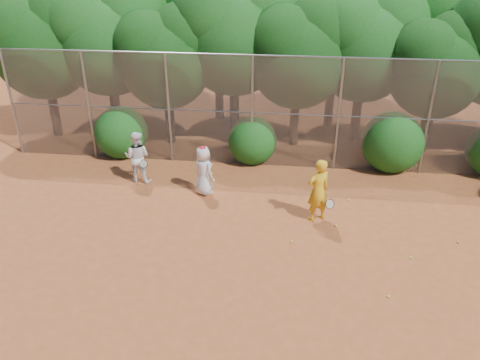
# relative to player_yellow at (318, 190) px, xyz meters

# --- Properties ---
(ground) EXTENTS (80.00, 80.00, 0.00)m
(ground) POSITION_rel_player_yellow_xyz_m (-1.29, -2.38, -0.96)
(ground) COLOR brown
(ground) RESTS_ON ground
(fence_back) EXTENTS (20.05, 0.09, 4.03)m
(fence_back) POSITION_rel_player_yellow_xyz_m (-1.41, 3.62, 1.09)
(fence_back) COLOR gray
(fence_back) RESTS_ON ground
(tree_0) EXTENTS (4.38, 3.81, 6.00)m
(tree_0) POSITION_rel_player_yellow_xyz_m (-10.73, 5.66, 2.97)
(tree_0) COLOR black
(tree_0) RESTS_ON ground
(tree_1) EXTENTS (4.64, 4.03, 6.35)m
(tree_1) POSITION_rel_player_yellow_xyz_m (-8.23, 6.16, 3.20)
(tree_1) COLOR black
(tree_1) RESTS_ON ground
(tree_2) EXTENTS (3.99, 3.47, 5.47)m
(tree_2) POSITION_rel_player_yellow_xyz_m (-5.74, 5.46, 2.62)
(tree_2) COLOR black
(tree_2) RESTS_ON ground
(tree_3) EXTENTS (4.89, 4.26, 6.70)m
(tree_3) POSITION_rel_player_yellow_xyz_m (-3.22, 6.47, 3.43)
(tree_3) COLOR black
(tree_3) RESTS_ON ground
(tree_4) EXTENTS (4.19, 3.64, 5.73)m
(tree_4) POSITION_rel_player_yellow_xyz_m (-0.73, 5.86, 2.79)
(tree_4) COLOR black
(tree_4) RESTS_ON ground
(tree_5) EXTENTS (4.51, 3.92, 6.17)m
(tree_5) POSITION_rel_player_yellow_xyz_m (1.77, 6.66, 3.08)
(tree_5) COLOR black
(tree_5) RESTS_ON ground
(tree_6) EXTENTS (3.86, 3.36, 5.29)m
(tree_6) POSITION_rel_player_yellow_xyz_m (4.26, 5.66, 2.50)
(tree_6) COLOR black
(tree_6) RESTS_ON ground
(tree_9) EXTENTS (4.83, 4.20, 6.62)m
(tree_9) POSITION_rel_player_yellow_xyz_m (-9.22, 8.47, 3.37)
(tree_9) COLOR black
(tree_9) RESTS_ON ground
(tree_10) EXTENTS (5.15, 4.48, 7.06)m
(tree_10) POSITION_rel_player_yellow_xyz_m (-4.22, 8.67, 3.66)
(tree_10) COLOR black
(tree_10) RESTS_ON ground
(tree_11) EXTENTS (4.64, 4.03, 6.35)m
(tree_11) POSITION_rel_player_yellow_xyz_m (0.77, 8.26, 3.20)
(tree_11) COLOR black
(tree_11) RESTS_ON ground
(tree_12) EXTENTS (5.02, 4.37, 6.88)m
(tree_12) POSITION_rel_player_yellow_xyz_m (5.28, 8.87, 3.55)
(tree_12) COLOR black
(tree_12) RESTS_ON ground
(bush_0) EXTENTS (2.00, 2.00, 2.00)m
(bush_0) POSITION_rel_player_yellow_xyz_m (-7.29, 3.92, 0.04)
(bush_0) COLOR #124813
(bush_0) RESTS_ON ground
(bush_1) EXTENTS (1.80, 1.80, 1.80)m
(bush_1) POSITION_rel_player_yellow_xyz_m (-2.29, 3.92, -0.06)
(bush_1) COLOR #124813
(bush_1) RESTS_ON ground
(bush_2) EXTENTS (2.20, 2.20, 2.20)m
(bush_2) POSITION_rel_player_yellow_xyz_m (2.71, 3.92, 0.14)
(bush_2) COLOR #124813
(bush_2) RESTS_ON ground
(player_yellow) EXTENTS (0.94, 0.76, 1.93)m
(player_yellow) POSITION_rel_player_yellow_xyz_m (0.00, 0.00, 0.00)
(player_yellow) COLOR gold
(player_yellow) RESTS_ON ground
(player_teen) EXTENTS (0.95, 0.91, 1.67)m
(player_teen) POSITION_rel_player_yellow_xyz_m (-3.59, 1.19, -0.14)
(player_teen) COLOR silver
(player_teen) RESTS_ON ground
(player_white) EXTENTS (0.90, 0.73, 1.79)m
(player_white) POSITION_rel_player_yellow_xyz_m (-5.98, 1.80, -0.07)
(player_white) COLOR white
(player_white) RESTS_ON ground
(ball_0) EXTENTS (0.07, 0.07, 0.07)m
(ball_0) POSITION_rel_player_yellow_xyz_m (2.41, -1.68, -0.93)
(ball_0) COLOR #B8DF28
(ball_0) RESTS_ON ground
(ball_1) EXTENTS (0.07, 0.07, 0.07)m
(ball_1) POSITION_rel_player_yellow_xyz_m (0.57, -0.35, -0.93)
(ball_1) COLOR #B8DF28
(ball_1) RESTS_ON ground
(ball_2) EXTENTS (0.07, 0.07, 0.07)m
(ball_2) POSITION_rel_player_yellow_xyz_m (1.58, -3.29, -0.93)
(ball_2) COLOR #B8DF28
(ball_2) RESTS_ON ground
(ball_3) EXTENTS (0.07, 0.07, 0.07)m
(ball_3) POSITION_rel_player_yellow_xyz_m (3.83, -0.80, -0.93)
(ball_3) COLOR #B8DF28
(ball_3) RESTS_ON ground
(ball_4) EXTENTS (0.07, 0.07, 0.07)m
(ball_4) POSITION_rel_player_yellow_xyz_m (-0.69, -1.32, -0.93)
(ball_4) COLOR #B8DF28
(ball_4) RESTS_ON ground
(ball_5) EXTENTS (0.07, 0.07, 0.07)m
(ball_5) POSITION_rel_player_yellow_xyz_m (1.05, 1.23, -0.93)
(ball_5) COLOR #B8DF28
(ball_5) RESTS_ON ground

